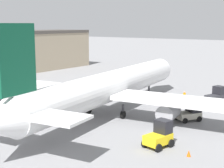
% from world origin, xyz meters
% --- Properties ---
extents(ground_plane, '(400.00, 400.00, 0.00)m').
position_xyz_m(ground_plane, '(0.00, 0.00, 0.00)').
color(ground_plane, gray).
extents(airplane, '(40.46, 38.54, 10.98)m').
position_xyz_m(airplane, '(-0.97, -0.13, 3.38)').
color(airplane, silver).
rests_on(airplane, ground_plane).
extents(ground_crew_worker, '(0.37, 0.37, 1.68)m').
position_xyz_m(ground_crew_worker, '(10.24, -5.06, 0.90)').
color(ground_crew_worker, '#1E2338').
rests_on(ground_crew_worker, ground_plane).
extents(baggage_tug, '(3.23, 2.56, 2.26)m').
position_xyz_m(baggage_tug, '(13.36, -8.52, 1.01)').
color(baggage_tug, '#2D2D33').
rests_on(baggage_tug, ground_plane).
extents(belt_loader_truck, '(3.26, 3.04, 1.91)m').
position_xyz_m(belt_loader_truck, '(2.52, -9.12, 0.91)').
color(belt_loader_truck, beige).
rests_on(belt_loader_truck, ground_plane).
extents(pushback_tug, '(2.79, 2.27, 2.41)m').
position_xyz_m(pushback_tug, '(-7.17, -10.45, 1.07)').
color(pushback_tug, yellow).
rests_on(pushback_tug, ground_plane).
extents(safety_cone_near, '(0.36, 0.36, 0.55)m').
position_xyz_m(safety_cone_near, '(-7.80, -13.54, 0.28)').
color(safety_cone_near, '#EF590F').
rests_on(safety_cone_near, ground_plane).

